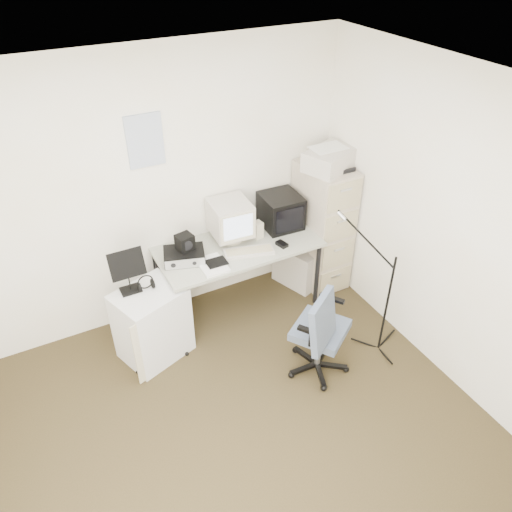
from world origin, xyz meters
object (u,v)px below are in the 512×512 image
filing_cabinet (322,226)px  office_chair (320,328)px  desk (239,277)px  side_cart (152,324)px

filing_cabinet → office_chair: filing_cabinet is taller
desk → side_cart: (-0.94, -0.22, -0.02)m
filing_cabinet → side_cart: size_ratio=1.90×
filing_cabinet → desk: filing_cabinet is taller
filing_cabinet → side_cart: 1.94m
office_chair → side_cart: bearing=110.6°
desk → office_chair: (0.23, -1.05, 0.10)m
side_cart → office_chair: bearing=-54.5°
desk → office_chair: 1.08m
filing_cabinet → side_cart: (-1.89, -0.25, -0.31)m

